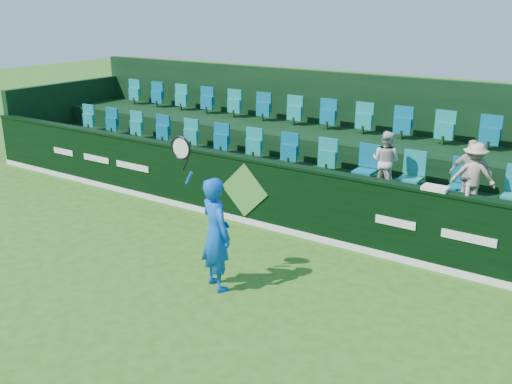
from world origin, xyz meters
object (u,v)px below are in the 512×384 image
Objects in this scene: spectator_left at (386,161)px; drinks_bottle at (468,190)px; spectator_right at (473,175)px; towel at (435,188)px; tennis_player at (216,233)px; spectator_middle at (471,173)px.

spectator_left is 6.07× the size of drinks_bottle.
towel is (-0.31, -1.12, 0.00)m from spectator_right.
spectator_left is at bearing 147.92° from drinks_bottle.
tennis_player is 3.60m from towel.
tennis_player is at bearing -139.50° from drinks_bottle.
towel is at bearing 61.67° from spectator_middle.
spectator_right is at bearing 74.35° from towel.
spectator_middle is at bearing -171.46° from spectator_left.
drinks_bottle is at bearing 88.79° from spectator_right.
spectator_left is 1.60m from spectator_right.
drinks_bottle is at bearing 0.00° from towel.
spectator_left is at bearing -15.09° from spectator_middle.
towel is (1.29, -1.12, 0.00)m from spectator_left.
tennis_player reaches higher than spectator_right.
spectator_left is at bearing 138.95° from towel.
spectator_left is 2.11m from drinks_bottle.
tennis_player is 2.09× the size of spectator_left.
spectator_right is (2.80, 3.67, 0.47)m from tennis_player.
drinks_bottle is (0.24, -1.12, 0.05)m from spectator_middle.
tennis_player reaches higher than towel.
drinks_bottle is at bearing 40.50° from tennis_player.
spectator_right is 1.14m from drinks_bottle.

